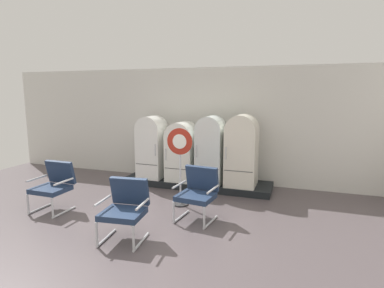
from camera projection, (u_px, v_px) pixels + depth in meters
ground at (135, 241)px, 4.88m from camera, size 12.00×10.00×0.05m
back_wall at (204, 124)px, 8.05m from camera, size 11.76×0.12×2.88m
display_plinth at (197, 183)px, 7.68m from camera, size 3.59×0.95×0.15m
refrigerator_0 at (152, 145)px, 7.79m from camera, size 0.62×0.65×1.54m
refrigerator_1 at (182, 150)px, 7.58m from camera, size 0.66×0.72×1.42m
refrigerator_2 at (211, 148)px, 7.29m from camera, size 0.60×0.65×1.58m
refrigerator_3 at (242, 148)px, 7.08m from camera, size 0.68×0.70×1.63m
armchair_left at (54, 184)px, 6.05m from camera, size 0.70×0.67×0.94m
armchair_right at (198, 191)px, 5.62m from camera, size 0.74×0.73×0.94m
armchair_center at (125, 206)px, 4.85m from camera, size 0.74×0.73×0.94m
sign_stand at (180, 165)px, 6.26m from camera, size 0.53×0.32×1.58m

